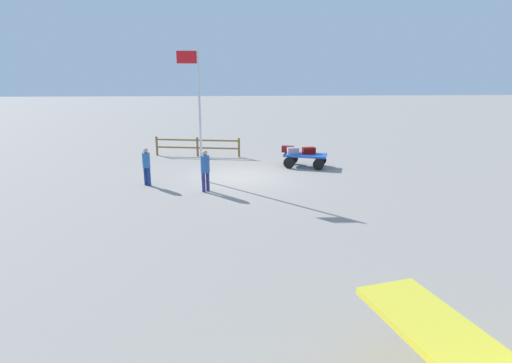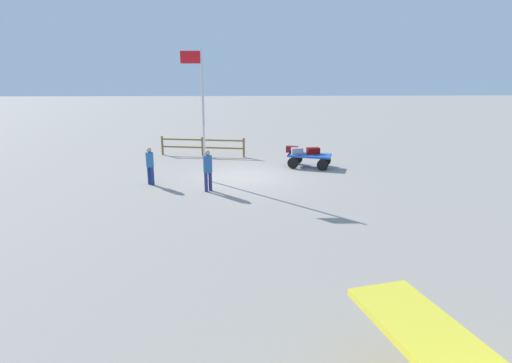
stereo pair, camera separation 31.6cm
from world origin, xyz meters
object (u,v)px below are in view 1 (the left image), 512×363
(suitcase_dark, at_px, (309,151))
(flagpole, at_px, (198,107))
(suitcase_tan, at_px, (293,151))
(worker_trailing, at_px, (146,164))
(worker_lead, at_px, (205,168))
(luggage_cart, at_px, (305,158))
(suitcase_olive, at_px, (288,149))

(suitcase_dark, xyz_separation_m, flagpole, (5.30, 2.46, 2.43))
(suitcase_tan, height_order, suitcase_dark, suitcase_dark)
(suitcase_tan, relative_size, worker_trailing, 0.36)
(suitcase_tan, xyz_separation_m, worker_lead, (4.14, 4.24, 0.18))
(worker_trailing, bearing_deg, worker_lead, 157.28)
(suitcase_dark, distance_m, worker_lead, 6.49)
(luggage_cart, bearing_deg, worker_trailing, 22.81)
(luggage_cart, relative_size, suitcase_tan, 3.97)
(suitcase_olive, relative_size, worker_lead, 0.39)
(worker_lead, bearing_deg, worker_trailing, -22.72)
(suitcase_tan, relative_size, worker_lead, 0.34)
(luggage_cart, distance_m, flagpole, 6.26)
(suitcase_olive, xyz_separation_m, suitcase_tan, (-0.21, 0.41, -0.01))
(suitcase_olive, relative_size, worker_trailing, 0.41)
(suitcase_olive, xyz_separation_m, flagpole, (4.29, 2.91, 2.43))
(luggage_cart, bearing_deg, worker_lead, 40.98)
(suitcase_tan, height_order, worker_trailing, worker_trailing)
(flagpole, bearing_deg, worker_trailing, 17.45)
(suitcase_tan, xyz_separation_m, suitcase_dark, (-0.80, 0.04, 0.00))
(suitcase_olive, xyz_separation_m, worker_trailing, (6.46, 3.59, 0.10))
(suitcase_dark, bearing_deg, flagpole, 24.96)
(luggage_cart, height_order, worker_trailing, worker_trailing)
(suitcase_olive, xyz_separation_m, worker_lead, (3.93, 4.65, 0.17))
(luggage_cart, xyz_separation_m, flagpole, (5.09, 2.37, 2.77))
(flagpole, bearing_deg, suitcase_tan, -150.89)
(suitcase_olive, bearing_deg, worker_trailing, 29.09)
(suitcase_dark, xyz_separation_m, worker_trailing, (7.47, 3.15, 0.11))
(suitcase_dark, distance_m, flagpole, 6.33)
(suitcase_olive, relative_size, suitcase_tan, 1.14)
(suitcase_tan, distance_m, worker_trailing, 7.39)
(suitcase_olive, height_order, worker_lead, worker_lead)
(luggage_cart, distance_m, suitcase_olive, 1.02)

